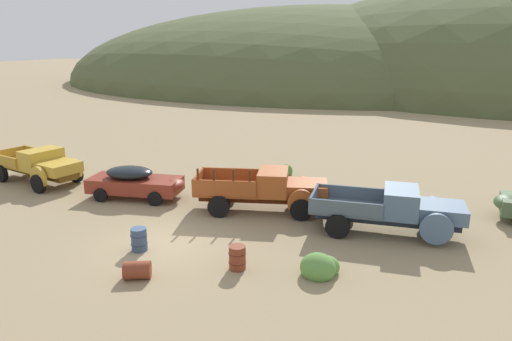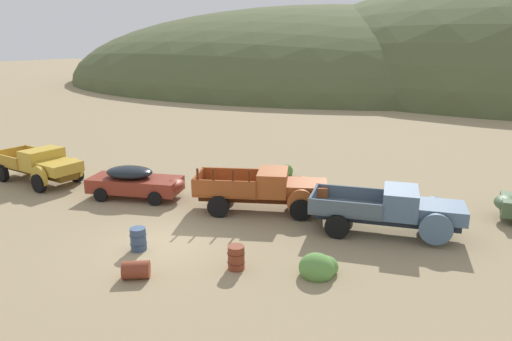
{
  "view_description": "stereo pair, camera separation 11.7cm",
  "coord_description": "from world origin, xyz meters",
  "px_view_note": "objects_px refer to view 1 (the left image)",
  "views": [
    {
      "loc": [
        9.57,
        -13.81,
        7.44
      ],
      "look_at": [
        1.02,
        6.58,
        1.32
      ],
      "focal_mm": 32.85,
      "sensor_mm": 36.0,
      "label": 1
    },
    {
      "loc": [
        9.67,
        -13.76,
        7.44
      ],
      "look_at": [
        1.02,
        6.58,
        1.32
      ],
      "focal_mm": 32.85,
      "sensor_mm": 36.0,
      "label": 2
    }
  ],
  "objects_px": {
    "truck_chalk_blue": "(397,210)",
    "truck_oxide_orange": "(271,189)",
    "car_rust_red": "(138,182)",
    "oil_drum_foreground": "(237,258)",
    "truck_faded_yellow": "(42,166)",
    "oil_drum_spare": "(139,239)",
    "oil_drum_tipped": "(137,270)"
  },
  "relations": [
    {
      "from": "truck_chalk_blue",
      "to": "truck_oxide_orange",
      "type": "bearing_deg",
      "value": 167.85
    },
    {
      "from": "truck_chalk_blue",
      "to": "oil_drum_tipped",
      "type": "xyz_separation_m",
      "value": [
        -7.27,
        -7.07,
        -0.71
      ]
    },
    {
      "from": "truck_chalk_blue",
      "to": "car_rust_red",
      "type": "bearing_deg",
      "value": 174.82
    },
    {
      "from": "oil_drum_foreground",
      "to": "car_rust_red",
      "type": "bearing_deg",
      "value": 147.43
    },
    {
      "from": "truck_faded_yellow",
      "to": "oil_drum_foreground",
      "type": "distance_m",
      "value": 14.74
    },
    {
      "from": "truck_chalk_blue",
      "to": "oil_drum_tipped",
      "type": "distance_m",
      "value": 10.16
    },
    {
      "from": "oil_drum_spare",
      "to": "car_rust_red",
      "type": "bearing_deg",
      "value": 126.69
    },
    {
      "from": "car_rust_red",
      "to": "oil_drum_spare",
      "type": "bearing_deg",
      "value": -64.86
    },
    {
      "from": "oil_drum_foreground",
      "to": "truck_chalk_blue",
      "type": "bearing_deg",
      "value": 48.84
    },
    {
      "from": "truck_chalk_blue",
      "to": "truck_faded_yellow",
      "type": "bearing_deg",
      "value": 174.1
    },
    {
      "from": "truck_chalk_blue",
      "to": "oil_drum_foreground",
      "type": "height_order",
      "value": "truck_chalk_blue"
    },
    {
      "from": "oil_drum_foreground",
      "to": "truck_oxide_orange",
      "type": "bearing_deg",
      "value": 99.94
    },
    {
      "from": "truck_faded_yellow",
      "to": "truck_chalk_blue",
      "type": "bearing_deg",
      "value": 11.62
    },
    {
      "from": "car_rust_red",
      "to": "truck_chalk_blue",
      "type": "distance_m",
      "value": 12.18
    },
    {
      "from": "oil_drum_spare",
      "to": "truck_chalk_blue",
      "type": "bearing_deg",
      "value": 31.84
    },
    {
      "from": "truck_oxide_orange",
      "to": "oil_drum_spare",
      "type": "bearing_deg",
      "value": -133.43
    },
    {
      "from": "truck_oxide_orange",
      "to": "oil_drum_tipped",
      "type": "relative_size",
      "value": 5.96
    },
    {
      "from": "truck_oxide_orange",
      "to": "oil_drum_spare",
      "type": "xyz_separation_m",
      "value": [
        -2.94,
        -5.8,
        -0.57
      ]
    },
    {
      "from": "car_rust_red",
      "to": "oil_drum_foreground",
      "type": "bearing_deg",
      "value": -44.13
    },
    {
      "from": "car_rust_red",
      "to": "oil_drum_spare",
      "type": "distance_m",
      "value": 6.17
    },
    {
      "from": "oil_drum_foreground",
      "to": "oil_drum_spare",
      "type": "bearing_deg",
      "value": -179.03
    },
    {
      "from": "truck_chalk_blue",
      "to": "oil_drum_spare",
      "type": "relative_size",
      "value": 7.07
    },
    {
      "from": "oil_drum_spare",
      "to": "oil_drum_foreground",
      "type": "height_order",
      "value": "oil_drum_spare"
    },
    {
      "from": "car_rust_red",
      "to": "oil_drum_foreground",
      "type": "relative_size",
      "value": 5.97
    },
    {
      "from": "car_rust_red",
      "to": "oil_drum_foreground",
      "type": "xyz_separation_m",
      "value": [
        7.62,
        -4.87,
        -0.4
      ]
    },
    {
      "from": "car_rust_red",
      "to": "truck_faded_yellow",
      "type": "bearing_deg",
      "value": 167.94
    },
    {
      "from": "car_rust_red",
      "to": "oil_drum_tipped",
      "type": "height_order",
      "value": "car_rust_red"
    },
    {
      "from": "car_rust_red",
      "to": "truck_chalk_blue",
      "type": "relative_size",
      "value": 0.81
    },
    {
      "from": "oil_drum_tipped",
      "to": "truck_oxide_orange",
      "type": "bearing_deg",
      "value": 77.32
    },
    {
      "from": "truck_faded_yellow",
      "to": "car_rust_red",
      "type": "height_order",
      "value": "truck_faded_yellow"
    },
    {
      "from": "truck_oxide_orange",
      "to": "oil_drum_spare",
      "type": "height_order",
      "value": "truck_oxide_orange"
    },
    {
      "from": "car_rust_red",
      "to": "truck_oxide_orange",
      "type": "bearing_deg",
      "value": -4.12
    }
  ]
}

